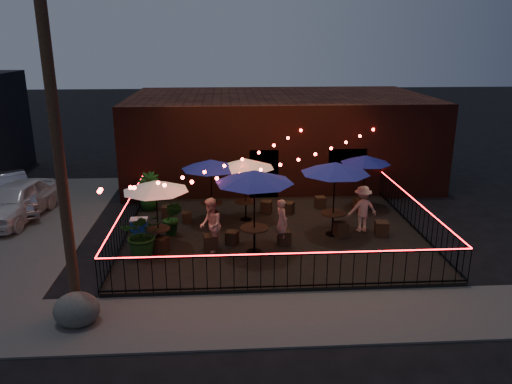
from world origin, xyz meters
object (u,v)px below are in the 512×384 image
cafe_table_4 (335,169)px  boulder (77,310)px  utility_pole (59,157)px  cafe_table_1 (211,165)px  cafe_table_3 (246,164)px  cafe_table_0 (156,187)px  cafe_table_2 (254,178)px  cooler (139,229)px  cafe_table_5 (366,160)px

cafe_table_4 → boulder: 9.00m
utility_pole → cafe_table_1: (3.28, 5.90, -1.72)m
cafe_table_3 → cafe_table_0: bearing=-138.9°
cafe_table_0 → cafe_table_2: bearing=-8.4°
cafe_table_0 → cafe_table_3: cafe_table_3 is taller
cafe_table_3 → cooler: 4.36m
cafe_table_5 → boulder: 11.92m
cafe_table_1 → cafe_table_4: 4.42m
cafe_table_2 → cafe_table_3: cafe_table_2 is taller
boulder → cafe_table_3: bearing=56.5°
cafe_table_4 → utility_pole: bearing=-149.6°
cafe_table_1 → cafe_table_2: 3.19m
cafe_table_3 → cafe_table_2: bearing=-87.3°
cafe_table_4 → cooler: bearing=-179.7°
utility_pole → cafe_table_4: utility_pole is taller
cafe_table_5 → cafe_table_1: bearing=-169.2°
cafe_table_0 → cooler: 2.03m
utility_pole → cafe_table_4: bearing=30.4°
cooler → cafe_table_3: bearing=23.1°
utility_pole → cooler: size_ratio=10.75×
cafe_table_3 → cooler: cafe_table_3 is taller
boulder → cafe_table_4: bearing=34.2°
cafe_table_2 → cafe_table_3: size_ratio=1.06×
boulder → cafe_table_5: bearing=40.1°
cafe_table_2 → cafe_table_4: bearing=25.4°
cafe_table_0 → cafe_table_5: cafe_table_0 is taller
cafe_table_1 → cooler: bearing=-146.3°
cafe_table_1 → boulder: (-3.10, -6.47, -1.89)m
cafe_table_4 → cafe_table_1: bearing=159.4°
utility_pole → cafe_table_3: size_ratio=2.96×
utility_pole → boulder: bearing=-72.9°
cafe_table_3 → cafe_table_5: bearing=12.4°
utility_pole → boulder: (0.18, -0.58, -3.61)m
utility_pole → boulder: 3.66m
cafe_table_0 → cafe_table_1: cafe_table_1 is taller
cafe_table_2 → cooler: bearing=161.3°
cafe_table_1 → cafe_table_5: size_ratio=0.94×
cafe_table_4 → cafe_table_5: 3.24m
cafe_table_1 → cafe_table_0: bearing=-124.2°
cafe_table_0 → cafe_table_4: 5.85m
cooler → utility_pole: bearing=-103.7°
cooler → boulder: (-0.72, -4.88, -0.14)m
cafe_table_5 → cooler: (-8.30, -2.72, -1.57)m
cafe_table_2 → cafe_table_5: size_ratio=1.15×
utility_pole → cafe_table_4: 8.73m
utility_pole → cafe_table_5: utility_pole is taller
utility_pole → cafe_table_4: size_ratio=2.64×
cafe_table_4 → boulder: (-7.24, -4.92, -2.09)m
cafe_table_1 → cooler: size_ratio=3.16×
cafe_table_3 → boulder: bearing=-123.5°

